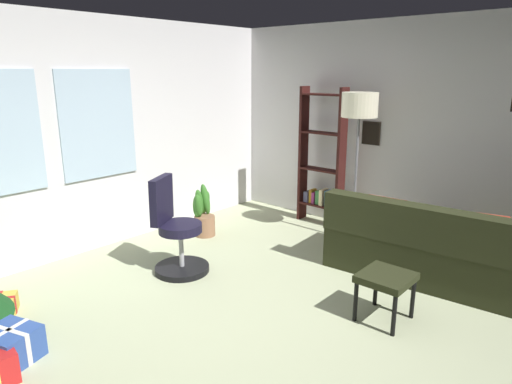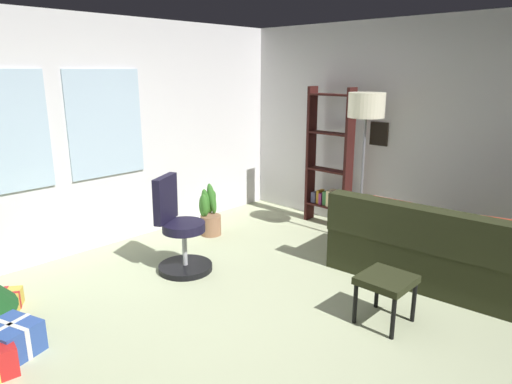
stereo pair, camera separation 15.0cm
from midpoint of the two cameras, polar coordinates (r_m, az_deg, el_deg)
ground_plane at (r=3.94m, az=1.18°, el=-16.76°), size 5.45×5.02×0.10m
wall_back_with_windows at (r=5.45m, az=-19.21°, el=6.71°), size 5.45×0.12×2.62m
wall_right_with_frames at (r=5.76m, az=20.45°, el=6.96°), size 0.12×5.02×2.62m
couch at (r=4.93m, az=23.93°, el=-6.84°), size 1.61×2.05×0.82m
footstool at (r=3.93m, az=17.09°, el=-10.93°), size 0.42×0.40×0.41m
gift_box_gold at (r=4.59m, az=-28.30°, el=-12.05°), size 0.38×0.38×0.16m
gift_box_blue at (r=3.90m, az=-27.29°, el=-16.08°), size 0.41×0.43×0.25m
office_chair at (r=4.75m, az=-8.72°, el=-5.26°), size 0.56×0.58×1.00m
bookshelf at (r=6.11m, az=9.87°, el=3.23°), size 0.18×0.64×1.83m
floor_lamp at (r=5.40m, az=14.43°, el=9.50°), size 0.42×0.42×1.79m
potted_plant at (r=5.78m, az=-5.14°, el=-2.77°), size 0.32×0.29×0.66m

